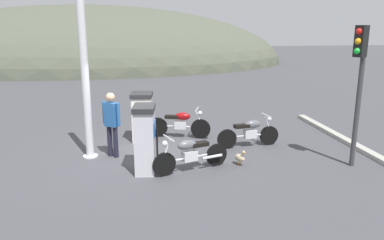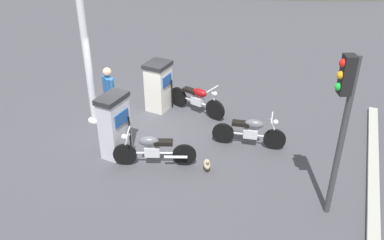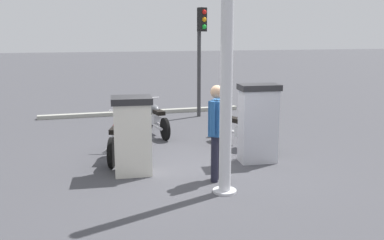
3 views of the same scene
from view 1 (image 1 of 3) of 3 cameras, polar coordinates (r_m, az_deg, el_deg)
name	(u,v)px [view 1 (image 1 of 3)]	position (r m, az deg, el deg)	size (l,w,h in m)	color
ground_plane	(144,154)	(10.28, -7.46, -5.20)	(120.00, 120.00, 0.00)	#424247
fuel_pump_near	(145,139)	(8.79, -7.24, -2.87)	(0.61, 0.86, 1.62)	silver
fuel_pump_far	(142,117)	(11.31, -7.63, 0.53)	(0.74, 0.81, 1.47)	silver
motorcycle_near_pump	(190,153)	(8.88, -0.29, -5.14)	(1.90, 0.83, 0.92)	black
motorcycle_far_pump	(180,124)	(11.59, -1.86, -0.57)	(1.91, 0.82, 0.94)	black
motorcycle_extra	(249,132)	(10.82, 8.83, -1.85)	(1.88, 0.56, 0.92)	black
attendant_person	(112,120)	(9.94, -12.26, -0.04)	(0.50, 0.42, 1.73)	#1E1E2D
wandering_duck	(240,157)	(9.40, 7.37, -5.73)	(0.29, 0.41, 0.42)	tan
roadside_traffic_light	(359,72)	(9.61, 24.35, 6.75)	(0.40, 0.30, 3.42)	#38383A
canopy_support_pole	(85,75)	(9.85, -16.13, 6.67)	(0.40, 0.40, 4.54)	silver
road_edge_kerb	(348,142)	(11.99, 22.89, -3.11)	(0.32, 6.66, 0.12)	#9E9E93
distant_hill_main	(88,63)	(38.77, -15.66, 8.48)	(38.67, 26.33, 11.06)	#4C5142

